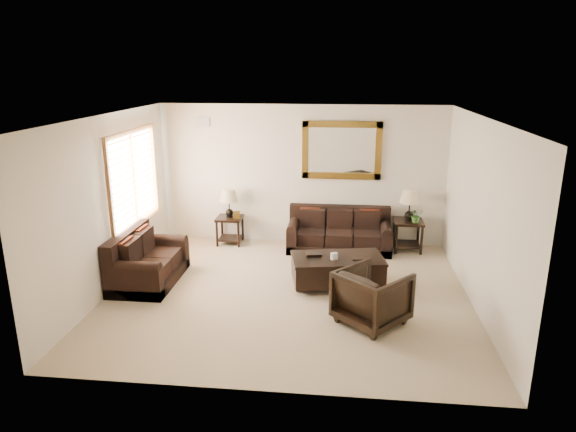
# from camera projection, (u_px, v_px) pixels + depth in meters

# --- Properties ---
(room) EXTENTS (5.51, 5.01, 2.71)m
(room) POSITION_uv_depth(u_px,v_px,m) (288.00, 209.00, 7.56)
(room) COLOR tan
(room) RESTS_ON ground
(window) EXTENTS (0.07, 1.96, 1.66)m
(window) POSITION_uv_depth(u_px,v_px,m) (134.00, 179.00, 8.64)
(window) COLOR white
(window) RESTS_ON room
(mirror) EXTENTS (1.50, 0.06, 1.10)m
(mirror) POSITION_uv_depth(u_px,v_px,m) (342.00, 150.00, 9.69)
(mirror) COLOR #48280E
(mirror) RESTS_ON room
(air_vent) EXTENTS (0.25, 0.02, 0.18)m
(air_vent) POSITION_uv_depth(u_px,v_px,m) (203.00, 122.00, 9.84)
(air_vent) COLOR #999999
(air_vent) RESTS_ON room
(sofa) EXTENTS (1.94, 0.84, 0.79)m
(sofa) POSITION_uv_depth(u_px,v_px,m) (339.00, 235.00, 9.79)
(sofa) COLOR black
(sofa) RESTS_ON room
(loveseat) EXTENTS (0.89, 1.50, 0.85)m
(loveseat) POSITION_uv_depth(u_px,v_px,m) (146.00, 264.00, 8.29)
(loveseat) COLOR black
(loveseat) RESTS_ON room
(end_table_left) EXTENTS (0.50, 0.50, 1.09)m
(end_table_left) POSITION_uv_depth(u_px,v_px,m) (229.00, 209.00, 9.99)
(end_table_left) COLOR black
(end_table_left) RESTS_ON room
(end_table_right) EXTENTS (0.54, 0.54, 1.20)m
(end_table_right) POSITION_uv_depth(u_px,v_px,m) (409.00, 211.00, 9.59)
(end_table_right) COLOR black
(end_table_right) RESTS_ON room
(coffee_table) EXTENTS (1.55, 1.03, 0.61)m
(coffee_table) POSITION_uv_depth(u_px,v_px,m) (337.00, 268.00, 8.14)
(coffee_table) COLOR black
(coffee_table) RESTS_ON room
(armchair) EXTENTS (1.12, 1.12, 0.84)m
(armchair) POSITION_uv_depth(u_px,v_px,m) (372.00, 294.00, 6.92)
(armchair) COLOR black
(armchair) RESTS_ON floor
(potted_plant) EXTENTS (0.28, 0.31, 0.21)m
(potted_plant) POSITION_uv_depth(u_px,v_px,m) (416.00, 217.00, 9.51)
(potted_plant) COLOR #29521C
(potted_plant) RESTS_ON end_table_right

